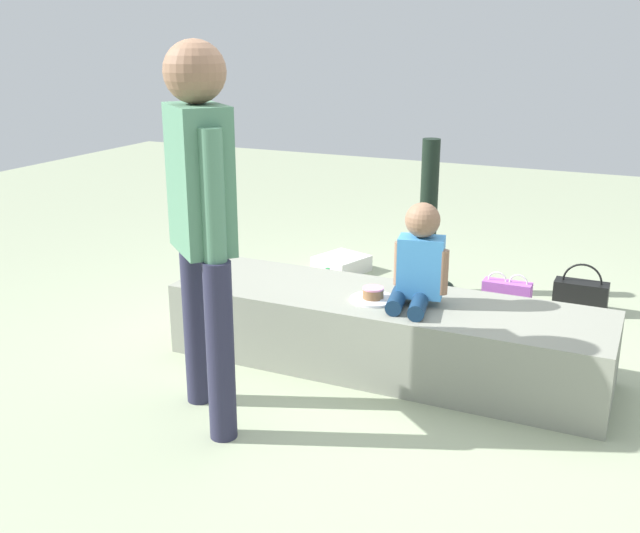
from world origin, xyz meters
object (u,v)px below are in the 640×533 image
gift_bag (505,311)px  water_bottle_near_gift (328,285)px  cake_box_white (342,264)px  child_seated (419,261)px  cake_plate (373,296)px  adult_standing (201,203)px  party_cup_red (398,307)px  handbag_black_leather (581,295)px

gift_bag → water_bottle_near_gift: gift_bag is taller
water_bottle_near_gift → cake_box_white: water_bottle_near_gift is taller
child_seated → cake_plate: (-0.21, -0.04, -0.19)m
adult_standing → party_cup_red: 1.75m
gift_bag → cake_box_white: bearing=149.1°
cake_box_white → gift_bag: bearing=-30.9°
water_bottle_near_gift → adult_standing: bearing=-84.1°
adult_standing → handbag_black_leather: bearing=57.3°
child_seated → adult_standing: 1.08m
gift_bag → cake_plate: bearing=-129.4°
child_seated → party_cup_red: size_ratio=4.68×
child_seated → adult_standing: adult_standing is taller
adult_standing → gift_bag: bearing=54.4°
child_seated → handbag_black_leather: (0.62, 1.24, -0.48)m
gift_bag → adult_standing: bearing=-125.6°
child_seated → gift_bag: bearing=62.6°
cake_plate → child_seated: bearing=9.7°
child_seated → adult_standing: bearing=-130.9°
adult_standing → gift_bag: (0.97, 1.36, -0.77)m
water_bottle_near_gift → handbag_black_leather: (1.45, 0.43, 0.01)m
cake_plate → water_bottle_near_gift: size_ratio=1.14×
cake_box_white → handbag_black_leather: handbag_black_leather is taller
cake_box_white → handbag_black_leather: (1.59, -0.11, 0.04)m
adult_standing → handbag_black_leather: 2.53m
water_bottle_near_gift → cake_box_white: (-0.14, 0.54, -0.04)m
cake_box_white → water_bottle_near_gift: bearing=-75.6°
water_bottle_near_gift → party_cup_red: (0.49, -0.10, -0.04)m
handbag_black_leather → adult_standing: bearing=-122.7°
child_seated → handbag_black_leather: bearing=63.4°
child_seated → cake_plate: child_seated is taller
child_seated → cake_box_white: size_ratio=1.52×
adult_standing → gift_bag: size_ratio=4.05×
water_bottle_near_gift → party_cup_red: 0.50m
cake_plate → party_cup_red: size_ratio=2.17×
child_seated → water_bottle_near_gift: child_seated is taller
cake_plate → party_cup_red: 0.82m
cake_plate → gift_bag: 0.84m
child_seated → water_bottle_near_gift: (-0.83, 0.81, -0.49)m
child_seated → handbag_black_leather: child_seated is taller
adult_standing → cake_box_white: (-0.30, 2.12, -0.89)m
handbag_black_leather → cake_box_white: bearing=176.0°
cake_plate → cake_box_white: 1.61m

